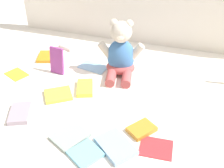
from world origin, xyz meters
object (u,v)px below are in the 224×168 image
book_case_10 (17,74)px  book_case_11 (71,45)px  teddy_bear (121,55)px  book_case_9 (116,146)px  book_case_13 (156,148)px  book_case_5 (85,88)px  book_case_1 (93,67)px  book_case_7 (45,57)px  book_case_6 (142,129)px  book_case_4 (20,113)px  book_case_2 (58,95)px  book_case_8 (57,61)px  book_case_12 (70,136)px  book_case_3 (85,154)px

book_case_10 → book_case_11: bearing=4.7°
teddy_bear → book_case_9: bearing=-86.7°
book_case_10 → book_case_13: (0.72, -0.26, -0.00)m
book_case_5 → book_case_9: size_ratio=0.85×
book_case_1 → book_case_11: book_case_11 is taller
book_case_7 → book_case_9: bearing=-60.1°
teddy_bear → book_case_10: 0.51m
book_case_6 → book_case_7: book_case_6 is taller
book_case_1 → teddy_bear: bearing=97.6°
book_case_6 → book_case_4: bearing=-136.7°
book_case_2 → book_case_6: (0.39, -0.10, 0.00)m
book_case_9 → book_case_13: 0.14m
book_case_8 → book_case_9: 0.56m
book_case_4 → teddy_bear: bearing=-148.2°
book_case_7 → book_case_10: size_ratio=1.09×
book_case_9 → book_case_12: 0.17m
book_case_7 → book_case_9: book_case_9 is taller
book_case_1 → book_case_7: book_case_7 is taller
book_case_1 → book_case_10: size_ratio=1.36×
book_case_8 → book_case_7: bearing=148.0°
book_case_11 → book_case_2: bearing=-139.3°
teddy_bear → book_case_11: size_ratio=2.71×
book_case_10 → book_case_13: size_ratio=0.92×
teddy_bear → book_case_9: (0.12, -0.46, -0.09)m
book_case_4 → book_case_5: size_ratio=1.02×
book_case_2 → book_case_11: size_ratio=1.14×
book_case_6 → book_case_10: 0.68m
book_case_10 → book_case_11: (0.13, 0.35, 0.01)m
book_case_8 → book_case_13: bearing=-23.9°
book_case_11 → book_case_12: book_case_11 is taller
book_case_7 → book_case_10: (-0.05, -0.19, -0.00)m
book_case_9 → book_case_11: (-0.46, 0.64, 0.00)m
book_case_12 → book_case_13: size_ratio=1.07×
book_case_7 → book_case_12: 0.61m
book_case_3 → book_case_12: same height
book_case_4 → book_case_7: (-0.13, 0.44, -0.00)m
book_case_9 → book_case_13: bearing=-33.9°
book_case_11 → book_case_12: size_ratio=0.83×
book_case_11 → book_case_4: bearing=-151.9°
book_case_1 → book_case_13: same height
book_case_11 → book_case_13: 0.85m
book_case_11 → teddy_bear: bearing=-94.6°
teddy_bear → book_case_10: teddy_bear is taller
book_case_4 → book_case_7: size_ratio=1.10×
book_case_10 → teddy_bear: bearing=-45.5°
teddy_bear → book_case_13: teddy_bear is taller
book_case_7 → book_case_8: (0.13, -0.11, 0.06)m
book_case_3 → book_case_9: bearing=157.0°
book_case_2 → book_case_3: book_case_2 is taller
book_case_6 → book_case_7: size_ratio=0.87×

